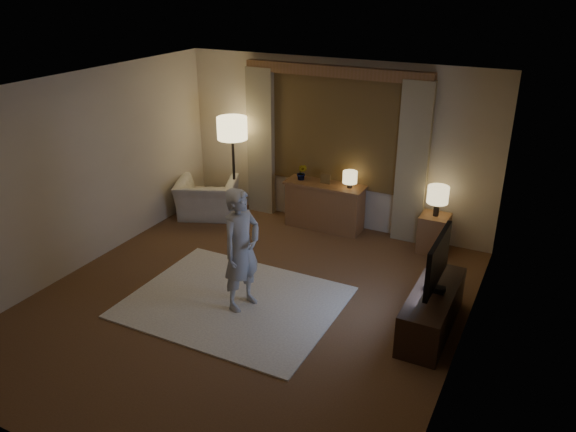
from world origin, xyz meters
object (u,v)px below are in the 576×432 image
Objects in this scene: sideboard at (325,207)px; person at (241,250)px; side_table at (434,233)px; tv_stand at (432,310)px; armchair at (207,198)px.

person reaches higher than sideboard.
side_table reaches higher than tv_stand.
sideboard is 2.14× the size of side_table.
person reaches higher than armchair.
person is at bearing -165.66° from tv_stand.
tv_stand is (0.45, -1.97, -0.03)m from side_table.
armchair is at bearing -173.71° from side_table.
tv_stand is 2.27m from person.
person is at bearing -89.03° from sideboard.
person is (0.04, -2.56, 0.42)m from sideboard.
side_table is 2.02m from tv_stand.
tv_stand is (4.10, -1.56, -0.06)m from armchair.
sideboard is at bearing 137.33° from tv_stand.
side_table is at bearing 102.98° from tv_stand.
side_table is at bearing -20.10° from person.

